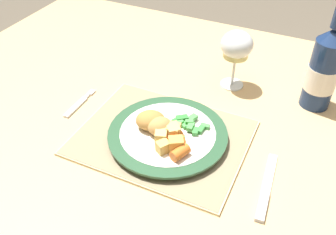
{
  "coord_description": "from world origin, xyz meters",
  "views": [
    {
      "loc": [
        0.28,
        -0.67,
        1.32
      ],
      "look_at": [
        0.0,
        -0.08,
        0.78
      ],
      "focal_mm": 40.0,
      "sensor_mm": 36.0,
      "label": 1
    }
  ],
  "objects_px": {
    "dining_table": "(180,135)",
    "wine_glass": "(237,47)",
    "fork": "(78,105)",
    "dinner_plate": "(168,135)",
    "bottle": "(324,68)",
    "table_knife": "(266,192)"
  },
  "relations": [
    {
      "from": "dining_table",
      "to": "wine_glass",
      "type": "distance_m",
      "value": 0.27
    },
    {
      "from": "dinner_plate",
      "to": "bottle",
      "type": "distance_m",
      "value": 0.41
    },
    {
      "from": "table_knife",
      "to": "wine_glass",
      "type": "bearing_deg",
      "value": 117.74
    },
    {
      "from": "dining_table",
      "to": "fork",
      "type": "bearing_deg",
      "value": -160.09
    },
    {
      "from": "wine_glass",
      "to": "table_knife",
      "type": "bearing_deg",
      "value": -62.26
    },
    {
      "from": "dinner_plate",
      "to": "table_knife",
      "type": "xyz_separation_m",
      "value": [
        0.24,
        -0.05,
        -0.01
      ]
    },
    {
      "from": "bottle",
      "to": "dining_table",
      "type": "bearing_deg",
      "value": -149.56
    },
    {
      "from": "dinner_plate",
      "to": "fork",
      "type": "height_order",
      "value": "dinner_plate"
    },
    {
      "from": "fork",
      "to": "wine_glass",
      "type": "bearing_deg",
      "value": 38.24
    },
    {
      "from": "dining_table",
      "to": "table_knife",
      "type": "xyz_separation_m",
      "value": [
        0.25,
        -0.16,
        0.08
      ]
    },
    {
      "from": "fork",
      "to": "wine_glass",
      "type": "xyz_separation_m",
      "value": [
        0.32,
        0.26,
        0.11
      ]
    },
    {
      "from": "dinner_plate",
      "to": "wine_glass",
      "type": "bearing_deg",
      "value": 76.97
    },
    {
      "from": "fork",
      "to": "bottle",
      "type": "relative_size",
      "value": 0.44
    },
    {
      "from": "fork",
      "to": "bottle",
      "type": "xyz_separation_m",
      "value": [
        0.54,
        0.26,
        0.1
      ]
    },
    {
      "from": "dinner_plate",
      "to": "dining_table",
      "type": "bearing_deg",
      "value": 97.64
    },
    {
      "from": "dinner_plate",
      "to": "fork",
      "type": "distance_m",
      "value": 0.26
    },
    {
      "from": "table_knife",
      "to": "bottle",
      "type": "xyz_separation_m",
      "value": [
        0.04,
        0.34,
        0.1
      ]
    },
    {
      "from": "dining_table",
      "to": "wine_glass",
      "type": "height_order",
      "value": "wine_glass"
    },
    {
      "from": "dining_table",
      "to": "wine_glass",
      "type": "relative_size",
      "value": 9.11
    },
    {
      "from": "dining_table",
      "to": "bottle",
      "type": "height_order",
      "value": "bottle"
    },
    {
      "from": "fork",
      "to": "table_knife",
      "type": "bearing_deg",
      "value": -8.5
    },
    {
      "from": "dining_table",
      "to": "fork",
      "type": "xyz_separation_m",
      "value": [
        -0.25,
        -0.09,
        0.08
      ]
    }
  ]
}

